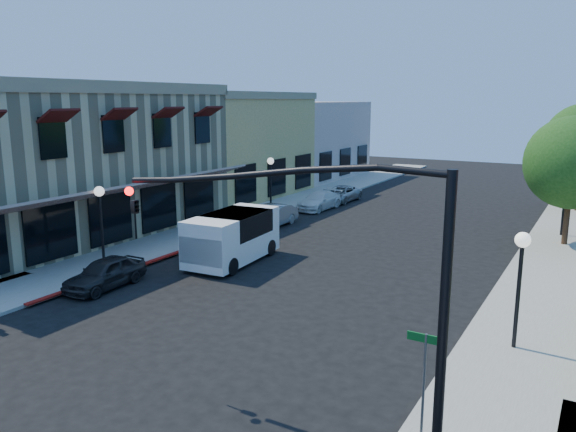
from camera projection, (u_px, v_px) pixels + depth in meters
The scene contains 19 objects.
ground at pixel (95, 398), 13.81m from camera, with size 120.00×120.00×0.00m, color black.
sidewalk_left at pixel (304, 199), 40.98m from camera, with size 3.50×50.00×0.12m, color gray.
sidewalk_right at pixel (570, 226), 32.41m from camera, with size 3.50×50.00×0.12m, color gray.
curb_red_strip at pixel (131, 272), 23.97m from camera, with size 0.25×10.00×0.06m, color maroon.
corner_brick_building at pixel (51, 161), 29.88m from camera, with size 11.77×18.20×8.10m.
yellow_stucco_building at pixel (220, 145), 42.67m from camera, with size 10.00×12.00×7.60m, color tan.
pink_stucco_building at pixel (297, 140), 52.91m from camera, with size 10.00×12.00×7.00m, color #C59F95.
street_tree_a at pixel (572, 163), 27.31m from camera, with size 4.56×4.56×6.48m.
signal_mast_arm at pixel (341, 257), 11.38m from camera, with size 8.01×0.39×6.00m.
street_name_sign at pixel (425, 370), 11.66m from camera, with size 0.80×0.06×2.50m.
lamppost_left_near at pixel (100, 205), 24.20m from camera, with size 0.44×0.44×3.57m.
lamppost_left_far at pixel (271, 171), 36.07m from camera, with size 0.44×0.44×3.57m.
lamppost_right_near at pixel (521, 261), 15.88m from camera, with size 0.44×0.44×3.57m.
lamppost_right_far at pixel (566, 186), 29.45m from camera, with size 0.44×0.44×3.57m.
white_van at pixel (232, 234), 25.11m from camera, with size 2.51×5.16×2.23m.
parked_car_a at pixel (105, 273), 21.81m from camera, with size 1.42×3.52×1.20m, color black.
parked_car_b at pixel (272, 216), 32.37m from camera, with size 1.32×3.79×1.25m, color #96999B.
parked_car_c at pixel (319, 201), 37.43m from camera, with size 1.63×4.02×1.17m, color white.
parked_car_d at pixel (341, 194), 40.35m from camera, with size 1.84×3.98×1.11m, color #A5A8AA.
Camera 1 is at (10.42, -8.54, 7.22)m, focal length 35.00 mm.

